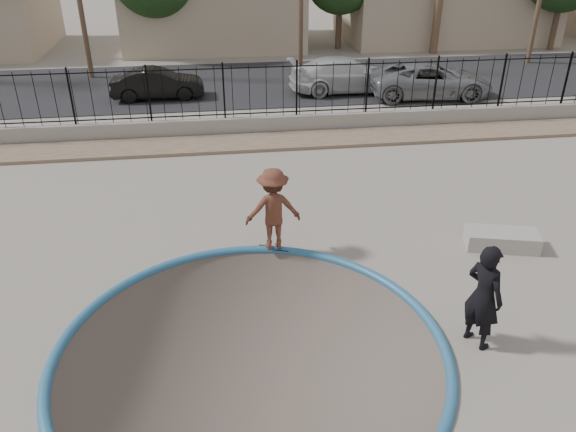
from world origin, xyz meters
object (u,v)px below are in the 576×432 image
(concrete_ledge, at_px, (502,239))
(skateboard, at_px, (274,248))
(videographer, at_px, (484,296))
(car_d, at_px, (430,80))
(skater, at_px, (273,213))
(car_b, at_px, (158,84))
(car_c, at_px, (346,75))

(concrete_ledge, bearing_deg, skateboard, 173.71)
(videographer, xyz_separation_m, car_d, (4.64, 14.95, -0.26))
(car_d, bearing_deg, skater, 150.34)
(skateboard, distance_m, car_b, 13.12)
(skateboard, xyz_separation_m, car_d, (7.87, 11.34, 0.69))
(car_b, bearing_deg, skater, -167.16)
(concrete_ledge, bearing_deg, car_c, 92.63)
(videographer, bearing_deg, car_c, -31.02)
(concrete_ledge, bearing_deg, videographer, -123.23)
(skater, xyz_separation_m, car_d, (7.87, 11.34, -0.22))
(videographer, height_order, car_b, videographer)
(concrete_ledge, bearing_deg, car_b, 123.01)
(skater, relative_size, car_d, 0.38)
(skater, height_order, car_c, skater)
(skater, bearing_deg, concrete_ledge, 170.98)
(skater, bearing_deg, car_b, -77.77)
(skateboard, xyz_separation_m, videographer, (3.23, -3.61, 0.95))
(car_b, relative_size, car_c, 0.77)
(concrete_ledge, xyz_separation_m, car_b, (-8.60, 13.24, 0.46))
(skateboard, relative_size, car_c, 0.15)
(skateboard, xyz_separation_m, car_c, (4.61, 12.66, 0.70))
(car_b, relative_size, car_d, 0.74)
(concrete_ledge, xyz_separation_m, car_c, (-0.61, 13.24, 0.55))
(videographer, height_order, concrete_ledge, videographer)
(skater, height_order, concrete_ledge, skater)
(car_b, bearing_deg, concrete_ledge, -149.11)
(skateboard, height_order, concrete_ledge, concrete_ledge)
(concrete_ledge, distance_m, car_b, 15.80)
(skateboard, relative_size, videographer, 0.37)
(car_c, bearing_deg, car_d, -115.29)
(car_d, bearing_deg, concrete_ledge, 172.55)
(videographer, bearing_deg, concrete_ledge, -59.39)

